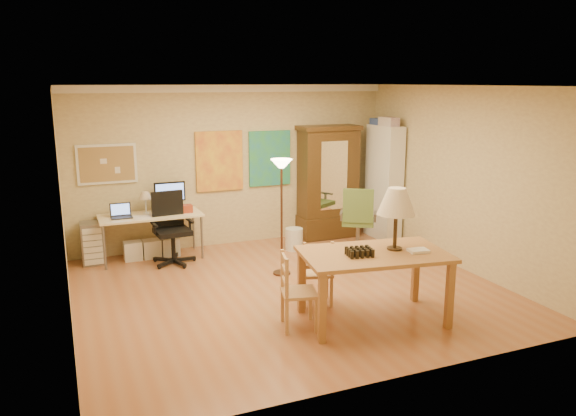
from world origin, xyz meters
name	(u,v)px	position (x,y,z in m)	size (l,w,h in m)	color
floor	(290,290)	(0.00, 0.00, 0.00)	(5.50, 5.50, 0.00)	#A36039
crown_molding	(232,88)	(0.00, 2.46, 2.64)	(5.50, 0.08, 0.12)	white
corkboard	(107,164)	(-2.05, 2.47, 1.50)	(0.90, 0.04, 0.62)	#A78E4E
art_panel_left	(219,161)	(-0.25, 2.47, 1.45)	(0.80, 0.04, 1.00)	yellow
art_panel_right	(270,158)	(0.65, 2.47, 1.45)	(0.75, 0.04, 0.95)	teal
dining_table	(382,238)	(0.64, -1.25, 0.99)	(1.79, 1.23, 1.56)	olive
ladder_chair_back	(316,274)	(0.13, -0.55, 0.40)	(0.48, 0.47, 0.85)	tan
ladder_chair_left	(297,293)	(-0.37, -1.09, 0.41)	(0.47, 0.49, 0.88)	tan
torchiere_lamp	(282,183)	(0.15, 0.66, 1.36)	(0.31, 0.31, 1.69)	#46291C
computer_desk	(153,231)	(-1.45, 2.16, 0.44)	(1.57, 0.69, 1.19)	beige
office_chair_black	(173,245)	(-1.22, 1.78, 0.29)	(0.68, 0.68, 1.10)	black
office_chair_green	(358,235)	(1.70, 1.19, 0.29)	(0.68, 0.68, 1.09)	slate
drawer_cart	(92,243)	(-2.37, 2.23, 0.32)	(0.32, 0.39, 0.65)	slate
armoire	(328,189)	(1.67, 2.24, 0.87)	(1.09, 0.52, 2.00)	#39260F
bookshelf	(384,183)	(2.55, 1.80, 1.00)	(0.30, 0.80, 2.01)	white
wastebin	(294,239)	(0.78, 1.70, 0.18)	(0.29, 0.29, 0.37)	silver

